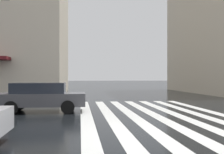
# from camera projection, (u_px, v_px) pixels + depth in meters

# --- Properties ---
(ground_plane) EXTENTS (220.00, 220.00, 0.00)m
(ground_plane) POSITION_uv_depth(u_px,v_px,m) (150.00, 134.00, 7.90)
(ground_plane) COLOR black
(zebra_crossing) EXTENTS (13.00, 6.50, 0.01)m
(zebra_crossing) POSITION_uv_depth(u_px,v_px,m) (154.00, 115.00, 12.01)
(zebra_crossing) COLOR silver
(zebra_crossing) RESTS_ON ground_plane
(car_dark_grey) EXTENTS (1.85, 4.10, 1.41)m
(car_dark_grey) POSITION_uv_depth(u_px,v_px,m) (41.00, 96.00, 12.89)
(car_dark_grey) COLOR #4C4C51
(car_dark_grey) RESTS_ON ground_plane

